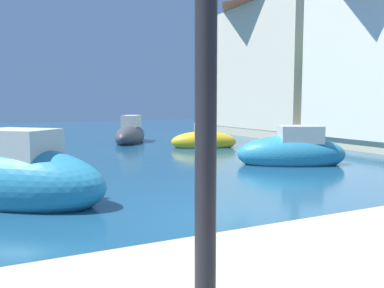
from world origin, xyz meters
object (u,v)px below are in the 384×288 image
Objects in this scene: moored_boat_1 at (6,179)px; waterfront_building_annex at (282,60)px; moored_boat_5 at (130,134)px; quayside_tree at (339,66)px; moored_boat_4 at (292,152)px; moored_boat_6 at (204,142)px.

waterfront_building_annex is (16.71, 12.19, 4.38)m from moored_boat_1.
moored_boat_5 is at bearing -175.21° from waterfront_building_annex.
moored_boat_5 is 0.79× the size of quayside_tree.
moored_boat_4 is 0.38× the size of waterfront_building_annex.
quayside_tree is (-0.65, -5.48, -0.86)m from waterfront_building_annex.
moored_boat_1 is 1.19× the size of moored_boat_4.
quayside_tree reaches higher than moored_boat_6.
moored_boat_4 is 0.95× the size of moored_boat_5.
moored_boat_6 is at bearing 59.61° from moored_boat_5.
moored_boat_6 is (8.48, 7.36, -0.21)m from moored_boat_1.
waterfront_building_annex is (7.99, 10.72, 4.44)m from moored_boat_4.
moored_boat_4 is at bearing -126.70° from waterfront_building_annex.
moored_boat_5 is at bearing -74.64° from moored_boat_1.
waterfront_building_annex reaches higher than moored_boat_5.
moored_boat_4 is 0.74× the size of quayside_tree.
moored_boat_5 is 1.26× the size of moored_boat_6.
waterfront_building_annex is (10.52, 0.88, 4.44)m from moored_boat_5.
moored_boat_1 reaches higher than moored_boat_6.
moored_boat_5 is 0.40× the size of waterfront_building_annex.
quayside_tree is (7.59, -0.65, 3.73)m from moored_boat_6.
moored_boat_6 is at bearing 175.08° from quayside_tree.
waterfront_building_annex is (8.24, 4.83, 4.59)m from moored_boat_6.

